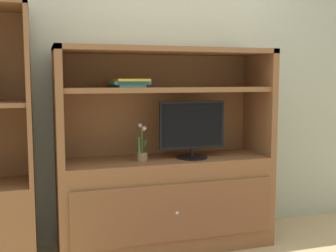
{
  "coord_description": "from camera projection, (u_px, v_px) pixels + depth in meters",
  "views": [
    {
      "loc": [
        -0.92,
        -2.58,
        1.29
      ],
      "look_at": [
        0.0,
        0.35,
        0.94
      ],
      "focal_mm": 44.71,
      "sensor_mm": 36.0,
      "label": 1
    }
  ],
  "objects": [
    {
      "name": "tv_monitor",
      "position": [
        192.0,
        129.0,
        3.14
      ],
      "size": [
        0.51,
        0.23,
        0.43
      ],
      "color": "black",
      "rests_on": "media_console"
    },
    {
      "name": "potted_plant",
      "position": [
        142.0,
        152.0,
        3.05
      ],
      "size": [
        0.08,
        0.11,
        0.28
      ],
      "color": "#8C7251",
      "rests_on": "media_console"
    },
    {
      "name": "painted_rear_wall",
      "position": [
        153.0,
        65.0,
        3.42
      ],
      "size": [
        6.0,
        0.1,
        2.8
      ],
      "primitive_type": "cube",
      "color": "#ADB29E",
      "rests_on": "ground_plane"
    },
    {
      "name": "magazine_stack",
      "position": [
        129.0,
        83.0,
        3.03
      ],
      "size": [
        0.27,
        0.35,
        0.06
      ],
      "color": "teal",
      "rests_on": "media_console"
    },
    {
      "name": "media_console",
      "position": [
        166.0,
        183.0,
        3.19
      ],
      "size": [
        1.61,
        0.52,
        1.51
      ],
      "color": "brown",
      "rests_on": "ground_plane"
    }
  ]
}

